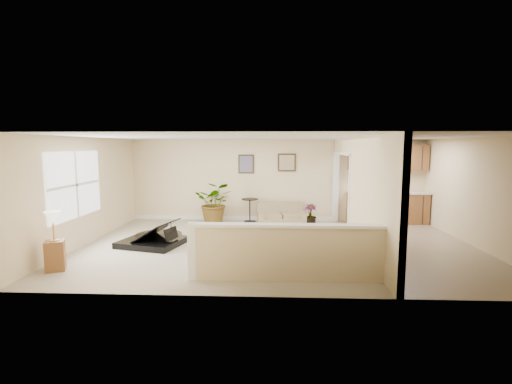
{
  "coord_description": "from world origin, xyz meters",
  "views": [
    {
      "loc": [
        -0.13,
        -8.42,
        2.28
      ],
      "look_at": [
        -0.53,
        0.4,
        1.2
      ],
      "focal_mm": 26.0,
      "sensor_mm": 36.0,
      "label": 1
    }
  ],
  "objects_px": {
    "small_plant": "(310,216)",
    "lamp_stand": "(54,246)",
    "piano_bench": "(219,236)",
    "loveseat": "(281,213)",
    "piano": "(152,222)",
    "palm_plant": "(215,203)",
    "accent_table": "(250,207)"
  },
  "relations": [
    {
      "from": "piano_bench",
      "to": "palm_plant",
      "type": "bearing_deg",
      "value": 100.59
    },
    {
      "from": "piano_bench",
      "to": "small_plant",
      "type": "height_order",
      "value": "small_plant"
    },
    {
      "from": "piano",
      "to": "accent_table",
      "type": "height_order",
      "value": "piano"
    },
    {
      "from": "piano",
      "to": "small_plant",
      "type": "height_order",
      "value": "piano"
    },
    {
      "from": "piano",
      "to": "lamp_stand",
      "type": "bearing_deg",
      "value": -106.8
    },
    {
      "from": "piano",
      "to": "palm_plant",
      "type": "bearing_deg",
      "value": 80.42
    },
    {
      "from": "piano",
      "to": "lamp_stand",
      "type": "relative_size",
      "value": 1.62
    },
    {
      "from": "loveseat",
      "to": "piano",
      "type": "bearing_deg",
      "value": -148.05
    },
    {
      "from": "piano",
      "to": "piano_bench",
      "type": "relative_size",
      "value": 2.63
    },
    {
      "from": "piano_bench",
      "to": "palm_plant",
      "type": "relative_size",
      "value": 0.55
    },
    {
      "from": "loveseat",
      "to": "palm_plant",
      "type": "relative_size",
      "value": 1.21
    },
    {
      "from": "loveseat",
      "to": "lamp_stand",
      "type": "bearing_deg",
      "value": -140.86
    },
    {
      "from": "loveseat",
      "to": "lamp_stand",
      "type": "relative_size",
      "value": 1.35
    },
    {
      "from": "palm_plant",
      "to": "small_plant",
      "type": "height_order",
      "value": "palm_plant"
    },
    {
      "from": "piano_bench",
      "to": "small_plant",
      "type": "distance_m",
      "value": 3.32
    },
    {
      "from": "piano_bench",
      "to": "small_plant",
      "type": "relative_size",
      "value": 1.1
    },
    {
      "from": "lamp_stand",
      "to": "piano",
      "type": "bearing_deg",
      "value": 58.76
    },
    {
      "from": "loveseat",
      "to": "small_plant",
      "type": "distance_m",
      "value": 0.88
    },
    {
      "from": "piano_bench",
      "to": "accent_table",
      "type": "relative_size",
      "value": 0.95
    },
    {
      "from": "piano_bench",
      "to": "loveseat",
      "type": "distance_m",
      "value": 2.99
    },
    {
      "from": "piano",
      "to": "accent_table",
      "type": "bearing_deg",
      "value": 65.32
    },
    {
      "from": "piano",
      "to": "loveseat",
      "type": "distance_m",
      "value": 3.99
    },
    {
      "from": "piano_bench",
      "to": "loveseat",
      "type": "height_order",
      "value": "loveseat"
    },
    {
      "from": "loveseat",
      "to": "accent_table",
      "type": "height_order",
      "value": "loveseat"
    },
    {
      "from": "piano",
      "to": "accent_table",
      "type": "relative_size",
      "value": 2.49
    },
    {
      "from": "piano_bench",
      "to": "accent_table",
      "type": "distance_m",
      "value": 2.79
    },
    {
      "from": "piano",
      "to": "lamp_stand",
      "type": "xyz_separation_m",
      "value": [
        -1.18,
        -1.95,
        -0.06
      ]
    },
    {
      "from": "piano_bench",
      "to": "lamp_stand",
      "type": "height_order",
      "value": "lamp_stand"
    },
    {
      "from": "small_plant",
      "to": "lamp_stand",
      "type": "height_order",
      "value": "lamp_stand"
    },
    {
      "from": "piano",
      "to": "small_plant",
      "type": "distance_m",
      "value": 4.55
    },
    {
      "from": "piano_bench",
      "to": "small_plant",
      "type": "xyz_separation_m",
      "value": [
        2.35,
        2.35,
        0.04
      ]
    },
    {
      "from": "loveseat",
      "to": "palm_plant",
      "type": "xyz_separation_m",
      "value": [
        -1.99,
        -0.01,
        0.3
      ]
    }
  ]
}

